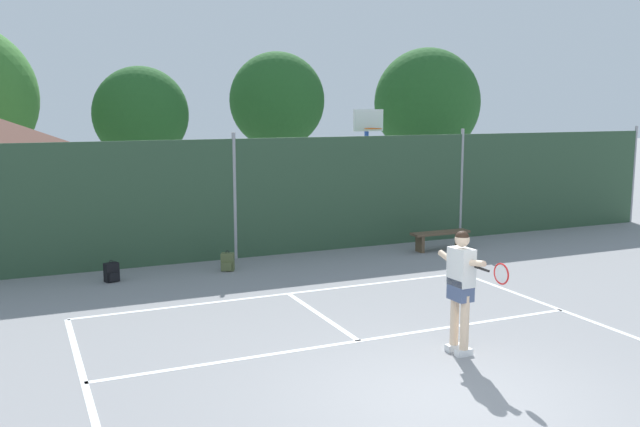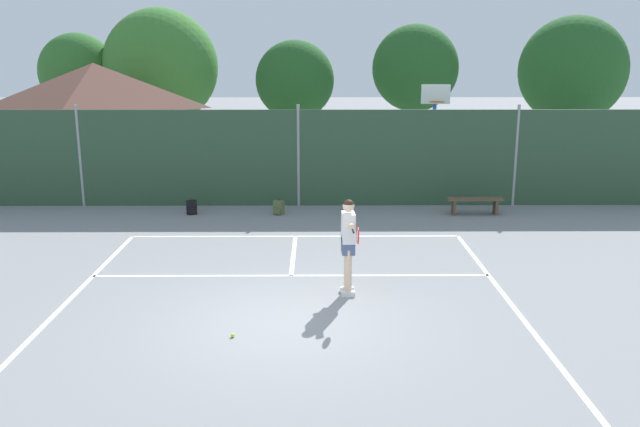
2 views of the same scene
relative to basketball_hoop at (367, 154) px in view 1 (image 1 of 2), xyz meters
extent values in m
plane|color=gray|center=(-4.26, -10.30, -2.31)|extent=(120.00, 120.00, 0.00)
cube|color=white|center=(-4.26, -4.80, -2.31)|extent=(8.20, 0.10, 0.01)
cube|color=white|center=(-4.26, -7.83, -2.31)|extent=(8.20, 0.10, 0.01)
cube|color=white|center=(-4.26, -6.34, -2.31)|extent=(0.10, 2.97, 0.01)
cube|color=#2D4C33|center=(-4.26, -1.30, -0.87)|extent=(26.00, 0.05, 2.88)
cylinder|color=#99999E|center=(-4.26, -1.30, -0.80)|extent=(0.09, 0.09, 3.03)
cylinder|color=#99999E|center=(2.24, -1.30, -0.80)|extent=(0.09, 0.09, 3.03)
cylinder|color=#99999E|center=(8.74, -1.30, -0.80)|extent=(0.09, 0.09, 3.03)
cylinder|color=#284CB2|center=(0.00, 0.06, -0.79)|extent=(0.12, 0.12, 3.05)
cube|color=white|center=(0.00, -0.04, 0.94)|extent=(0.90, 0.06, 0.60)
torus|color=#D85919|center=(0.00, -0.31, 0.72)|extent=(0.48, 0.48, 0.02)
cylinder|color=brown|center=(-4.65, 8.93, -1.38)|extent=(0.36, 0.36, 1.86)
ellipsoid|color=#235623|center=(-4.65, 8.93, 1.03)|extent=(3.48, 3.13, 3.48)
cylinder|color=brown|center=(0.67, 8.93, -1.19)|extent=(0.36, 0.36, 2.24)
ellipsoid|color=#235623|center=(0.67, 8.93, 1.55)|extent=(3.80, 3.42, 3.80)
cylinder|color=brown|center=(7.64, 8.93, -1.43)|extent=(0.36, 0.36, 1.77)
ellipsoid|color=#235623|center=(7.64, 8.93, 1.46)|extent=(4.72, 4.25, 4.72)
cube|color=silver|center=(-3.14, -8.79, -2.26)|extent=(0.26, 0.13, 0.10)
cube|color=silver|center=(-3.13, -9.03, -2.26)|extent=(0.26, 0.13, 0.10)
cylinder|color=beige|center=(-3.14, -8.79, -1.80)|extent=(0.13, 0.13, 0.82)
cylinder|color=beige|center=(-3.13, -9.03, -1.80)|extent=(0.13, 0.13, 0.82)
cube|color=#47567A|center=(-3.14, -8.91, -1.33)|extent=(0.25, 0.37, 0.32)
cube|color=silver|center=(-3.14, -8.91, -0.99)|extent=(0.26, 0.41, 0.56)
sphere|color=beige|center=(-3.14, -8.91, -0.58)|extent=(0.22, 0.22, 0.22)
sphere|color=black|center=(-3.14, -8.91, -0.56)|extent=(0.21, 0.21, 0.21)
cylinder|color=beige|center=(-3.11, -9.11, -0.89)|extent=(0.11, 0.56, 0.17)
cylinder|color=beige|center=(-3.15, -8.63, -0.94)|extent=(0.11, 0.51, 0.22)
cylinder|color=black|center=(-3.07, -9.31, -0.94)|extent=(0.05, 0.30, 0.04)
torus|color=red|center=(-3.01, -9.66, -0.94)|extent=(0.04, 0.30, 0.30)
cylinder|color=silver|center=(-3.01, -9.66, -0.94)|extent=(0.02, 0.26, 0.26)
cube|color=black|center=(-7.30, -2.41, -2.11)|extent=(0.32, 0.26, 0.40)
cube|color=black|center=(-7.26, -2.52, -2.19)|extent=(0.23, 0.13, 0.18)
torus|color=black|center=(-7.30, -2.41, -1.89)|extent=(0.09, 0.04, 0.09)
cube|color=#566038|center=(-4.80, -2.46, -2.11)|extent=(0.33, 0.29, 0.40)
cube|color=#566038|center=(-4.85, -2.57, -2.19)|extent=(0.23, 0.16, 0.18)
torus|color=black|center=(-4.80, -2.46, -1.89)|extent=(0.08, 0.05, 0.09)
cube|color=brown|center=(0.80, -2.50, -1.86)|extent=(1.60, 0.36, 0.06)
cube|color=brown|center=(0.20, -2.50, -2.09)|extent=(0.08, 0.32, 0.45)
cube|color=brown|center=(1.40, -2.50, -2.09)|extent=(0.08, 0.32, 0.45)
camera|label=1|loc=(-9.04, -17.11, 1.34)|focal=38.91mm
camera|label=2|loc=(-3.75, -20.79, 2.16)|focal=37.00mm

